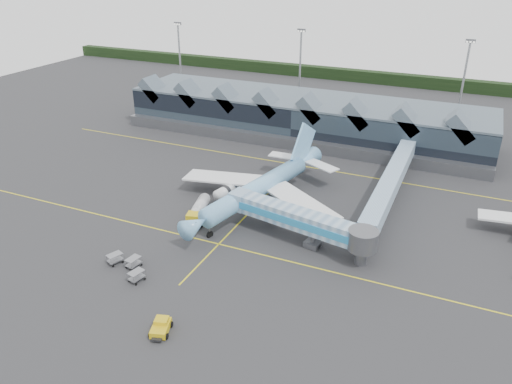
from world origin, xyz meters
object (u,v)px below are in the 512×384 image
at_px(jet_bridge, 307,223).
at_px(fuel_truck, 199,209).
at_px(pushback_tug, 161,327).
at_px(main_airliner, 261,187).

bearing_deg(jet_bridge, fuel_truck, -170.94).
bearing_deg(fuel_truck, jet_bridge, -16.42).
xyz_separation_m(jet_bridge, fuel_truck, (-20.06, 0.68, -2.27)).
bearing_deg(pushback_tug, fuel_truck, 92.93).
bearing_deg(pushback_tug, jet_bridge, 52.21).
bearing_deg(fuel_truck, pushback_tug, -83.98).
relative_size(main_airliner, pushback_tug, 9.61).
bearing_deg(fuel_truck, main_airliner, 34.83).
xyz_separation_m(jet_bridge, pushback_tug, (-9.83, -26.68, -3.26)).
height_order(jet_bridge, pushback_tug, jet_bridge).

